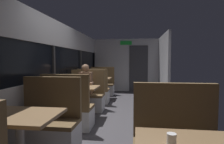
{
  "coord_description": "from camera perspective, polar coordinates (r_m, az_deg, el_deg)",
  "views": [
    {
      "loc": [
        0.45,
        -4.06,
        1.36
      ],
      "look_at": [
        -0.42,
        2.64,
        0.94
      ],
      "focal_mm": 29.97,
      "sensor_mm": 36.0,
      "label": 1
    }
  ],
  "objects": [
    {
      "name": "dining_table_mid_window",
      "position": [
        4.51,
        -10.08,
        -5.71
      ],
      "size": [
        0.9,
        0.7,
        0.74
      ],
      "color": "#9E9EA3",
      "rests_on": "ground_plane"
    },
    {
      "name": "dining_table_near_window",
      "position": [
        2.5,
        -26.4,
        -13.67
      ],
      "size": [
        0.9,
        0.7,
        0.74
      ],
      "color": "#9E9EA3",
      "rests_on": "ground_plane"
    },
    {
      "name": "carriage_aisle_panel_right",
      "position": [
        7.14,
        15.46,
        1.74
      ],
      "size": [
        0.08,
        2.4,
        2.3
      ],
      "primitive_type": "cube",
      "color": "#B2B2B7",
      "rests_on": "ground_plane"
    },
    {
      "name": "carriage_window_panel_left",
      "position": [
        4.49,
        -17.63,
        0.16
      ],
      "size": [
        0.09,
        8.48,
        2.3
      ],
      "color": "#B2B2B7",
      "rests_on": "ground_plane"
    },
    {
      "name": "dining_table_far_window",
      "position": [
        6.69,
        -4.23,
        -2.63
      ],
      "size": [
        0.9,
        0.7,
        0.74
      ],
      "color": "#9E9EA3",
      "rests_on": "ground_plane"
    },
    {
      "name": "coffee_cup_primary",
      "position": [
        1.52,
        17.69,
        -19.03
      ],
      "size": [
        0.07,
        0.07,
        0.09
      ],
      "color": "white",
      "rests_on": "dining_table_front_aisle"
    },
    {
      "name": "bench_near_window_facing_entry",
      "position": [
        3.17,
        -18.92,
        -15.7
      ],
      "size": [
        0.95,
        0.5,
        1.1
      ],
      "color": "silver",
      "rests_on": "ground_plane"
    },
    {
      "name": "bench_far_window_facing_end",
      "position": [
        6.06,
        -5.56,
        -6.27
      ],
      "size": [
        0.95,
        0.5,
        1.1
      ],
      "color": "silver",
      "rests_on": "ground_plane"
    },
    {
      "name": "bench_far_window_facing_entry",
      "position": [
        7.41,
        -3.13,
        -4.45
      ],
      "size": [
        0.95,
        0.5,
        1.1
      ],
      "color": "silver",
      "rests_on": "ground_plane"
    },
    {
      "name": "carriage_end_bulkhead",
      "position": [
        8.27,
        4.69,
        2.01
      ],
      "size": [
        2.9,
        0.11,
        2.3
      ],
      "color": "#B2B2B7",
      "rests_on": "ground_plane"
    },
    {
      "name": "ground_plane",
      "position": [
        4.31,
        1.08,
        -14.99
      ],
      "size": [
        3.3,
        9.2,
        0.02
      ],
      "primitive_type": "cube",
      "color": "#423F44"
    },
    {
      "name": "bench_mid_window_facing_end",
      "position": [
        3.93,
        -13.16,
        -11.78
      ],
      "size": [
        0.95,
        0.5,
        1.1
      ],
      "color": "silver",
      "rests_on": "ground_plane"
    },
    {
      "name": "seated_passenger",
      "position": [
        5.12,
        -7.96,
        -5.74
      ],
      "size": [
        0.47,
        0.55,
        1.26
      ],
      "color": "#26262D",
      "rests_on": "ground_plane"
    },
    {
      "name": "bench_mid_window_facing_entry",
      "position": [
        5.23,
        -7.72,
        -7.87
      ],
      "size": [
        0.95,
        0.5,
        1.1
      ],
      "color": "silver",
      "rests_on": "ground_plane"
    }
  ]
}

